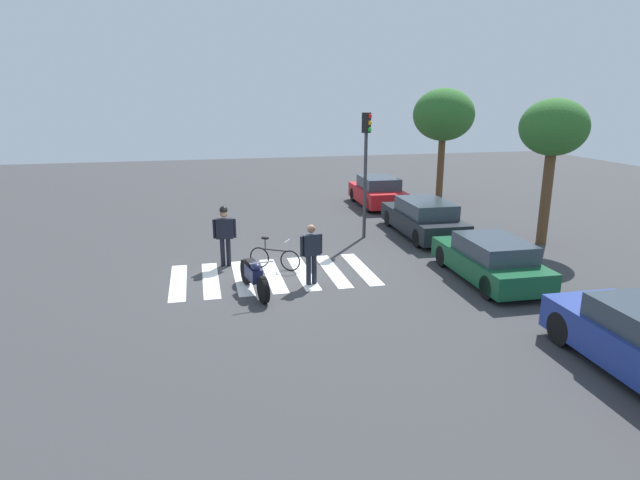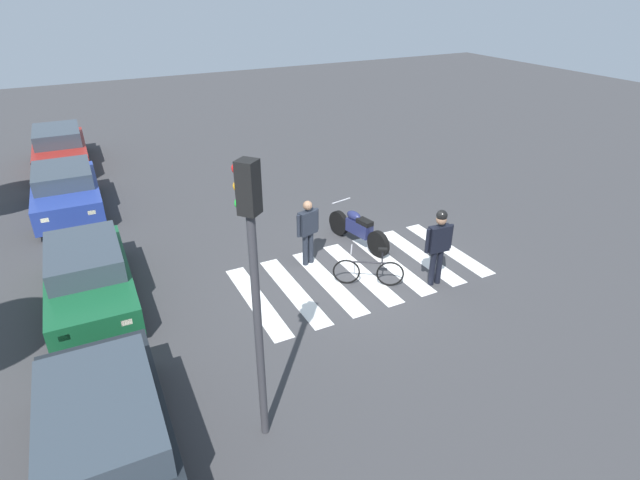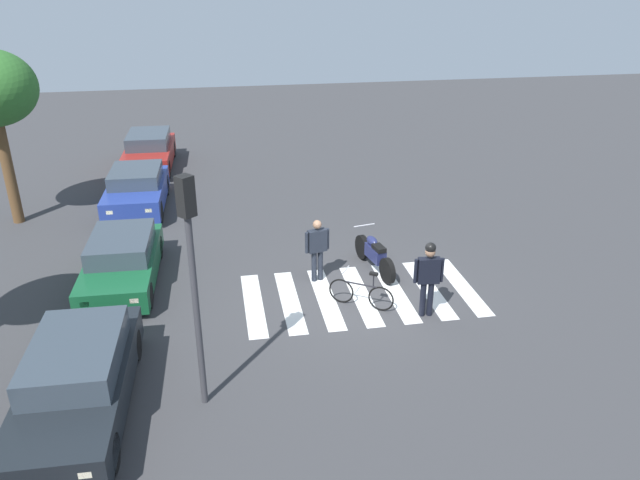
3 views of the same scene
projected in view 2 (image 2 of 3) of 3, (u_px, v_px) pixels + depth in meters
ground_plane at (360, 272)px, 12.49m from camera, size 60.00×60.00×0.00m
police_motorcycle at (358, 229)px, 13.56m from camera, size 2.26×0.72×1.07m
leaning_bicycle at (369, 271)px, 11.83m from camera, size 0.93×1.42×0.98m
officer_on_foot at (439, 242)px, 11.54m from camera, size 0.25×0.70×1.89m
officer_by_motorcycle at (308, 229)px, 12.44m from camera, size 0.33×0.66×1.71m
crosswalk_stripes at (360, 272)px, 12.49m from camera, size 3.12×5.85×0.01m
car_black_suv at (106, 447)px, 7.07m from camera, size 4.67×1.90×1.36m
car_green_compact at (88, 275)px, 11.22m from camera, size 4.18×1.83×1.25m
car_blue_hatchback at (66, 191)px, 15.43m from camera, size 3.98×1.94×1.36m
car_maroon_wagon at (60, 148)px, 19.19m from camera, size 4.36×1.92×1.41m
traffic_light_pole at (253, 269)px, 6.75m from camera, size 0.35×0.34×4.52m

